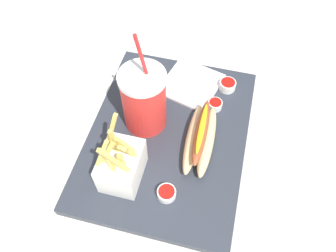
{
  "coord_description": "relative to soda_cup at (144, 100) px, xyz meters",
  "views": [
    {
      "loc": [
        -0.38,
        -0.1,
        0.63
      ],
      "look_at": [
        0.0,
        0.0,
        0.05
      ],
      "focal_mm": 36.32,
      "sensor_mm": 36.0,
      "label": 1
    }
  ],
  "objects": [
    {
      "name": "napkin_stack",
      "position": [
        0.12,
        -0.07,
        -0.07
      ],
      "size": [
        0.15,
        0.15,
        0.01
      ],
      "primitive_type": "cube",
      "rotation": [
        0.0,
        0.0,
        -0.26
      ],
      "color": "white",
      "rests_on": "food_tray"
    },
    {
      "name": "fries_basket",
      "position": [
        -0.13,
        0.01,
        -0.03
      ],
      "size": [
        0.09,
        0.08,
        0.16
      ],
      "color": "white",
      "rests_on": "food_tray"
    },
    {
      "name": "ketchup_cup_3",
      "position": [
        0.07,
        -0.14,
        -0.06
      ],
      "size": [
        0.03,
        0.03,
        0.02
      ],
      "color": "white",
      "rests_on": "food_tray"
    },
    {
      "name": "ketchup_cup_1",
      "position": [
        -0.16,
        -0.09,
        -0.06
      ],
      "size": [
        0.04,
        0.04,
        0.02
      ],
      "color": "white",
      "rests_on": "food_tray"
    },
    {
      "name": "hot_dog_1",
      "position": [
        -0.03,
        -0.12,
        -0.05
      ],
      "size": [
        0.17,
        0.06,
        0.06
      ],
      "color": "#E5C689",
      "rests_on": "food_tray"
    },
    {
      "name": "soda_cup",
      "position": [
        0.0,
        0.0,
        0.0
      ],
      "size": [
        0.09,
        0.09,
        0.24
      ],
      "color": "red",
      "rests_on": "food_tray"
    },
    {
      "name": "food_tray",
      "position": [
        -0.02,
        -0.05,
        -0.08
      ],
      "size": [
        0.43,
        0.33,
        0.02
      ],
      "primitive_type": "cube",
      "color": "#2D333D",
      "rests_on": "ground_plane"
    },
    {
      "name": "ketchup_cup_2",
      "position": [
        0.13,
        -0.16,
        -0.06
      ],
      "size": [
        0.04,
        0.04,
        0.02
      ],
      "color": "white",
      "rests_on": "food_tray"
    },
    {
      "name": "ground_plane",
      "position": [
        -0.02,
        -0.05,
        -0.1
      ],
      "size": [
        2.4,
        2.4,
        0.02
      ],
      "primitive_type": "cube",
      "color": "silver"
    }
  ]
}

